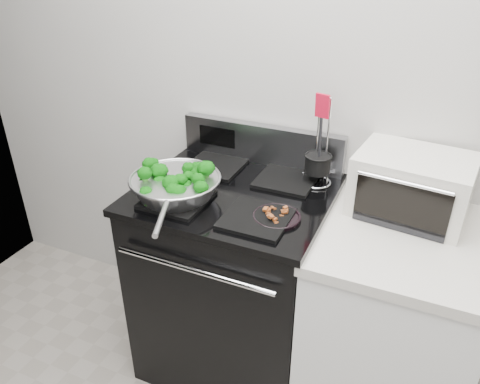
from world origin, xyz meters
The scene contains 8 objects.
back_wall centered at (0.00, 1.75, 1.35)m, with size 4.00×0.02×2.70m, color beige.
gas_range centered at (-0.30, 1.41, 0.49)m, with size 0.79×0.69×1.13m.
counter centered at (0.39, 1.41, 0.46)m, with size 0.62×0.68×0.92m.
skillet centered at (-0.49, 1.27, 1.01)m, with size 0.36×0.56×0.08m.
broccoli_pile centered at (-0.49, 1.27, 1.03)m, with size 0.29×0.29×0.10m, color #043206, non-canonical shape.
bacon_plate centered at (-0.07, 1.28, 0.97)m, with size 0.18×0.18×0.04m.
utensil_holder centered at (-0.01, 1.61, 1.02)m, with size 0.13×0.13×0.39m.
toaster_oven centered at (0.37, 1.58, 1.04)m, with size 0.45×0.36×0.24m.
Camera 1 is at (0.41, -0.12, 1.88)m, focal length 35.00 mm.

